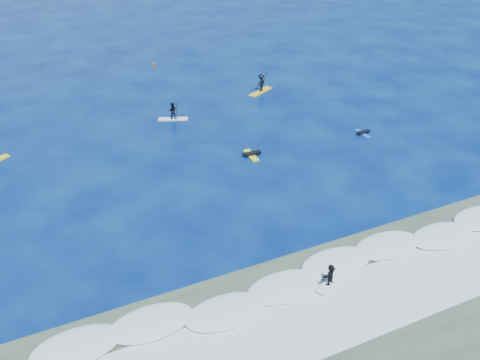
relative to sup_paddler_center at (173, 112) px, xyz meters
name	(u,v)px	position (x,y,z in m)	size (l,w,h in m)	color
ground	(254,193)	(1.23, -15.16, -0.74)	(160.00, 160.00, 0.00)	#040E4F
shallow_water	(366,316)	(1.23, -29.16, -0.74)	(90.00, 13.00, 0.01)	#384C3B
breaking_wave	(326,273)	(1.23, -25.16, -0.74)	(40.00, 6.00, 0.30)	white
whitewater	(355,305)	(1.23, -28.16, -0.74)	(34.00, 5.00, 0.02)	silver
sup_paddler_center	(173,112)	(0.00, 0.00, 0.00)	(2.89, 1.75, 1.99)	silver
sup_paddler_right	(261,84)	(10.89, 2.64, 0.16)	(3.32, 2.24, 2.32)	yellow
prone_paddler_near	(251,154)	(3.64, -9.80, -0.59)	(1.74, 2.20, 0.46)	yellow
prone_paddler_far	(363,133)	(14.73, -10.44, -0.61)	(1.47, 1.87, 0.39)	blue
wave_surfer	(330,276)	(0.72, -26.24, 0.09)	(2.10, 1.35, 1.48)	white
marker_buoy	(154,65)	(2.78, 15.09, -0.44)	(0.29, 0.29, 0.71)	#CA4D12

